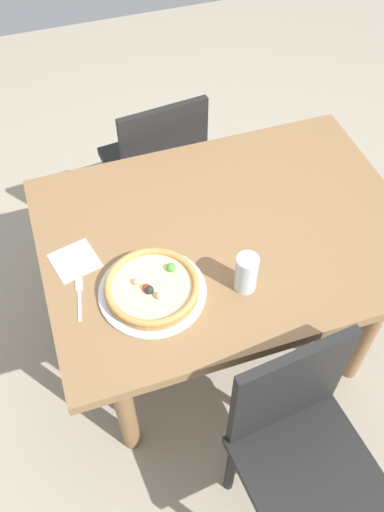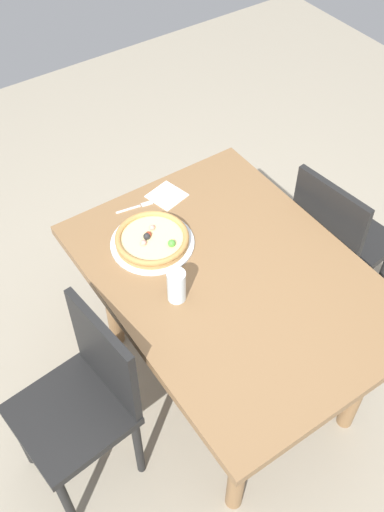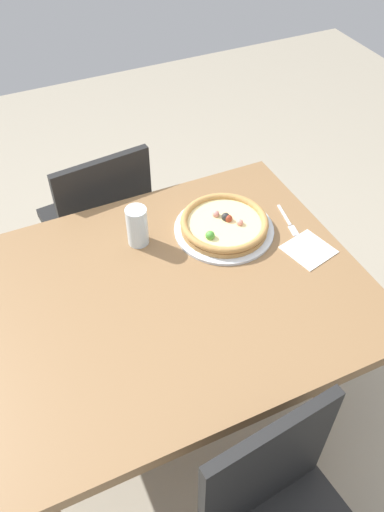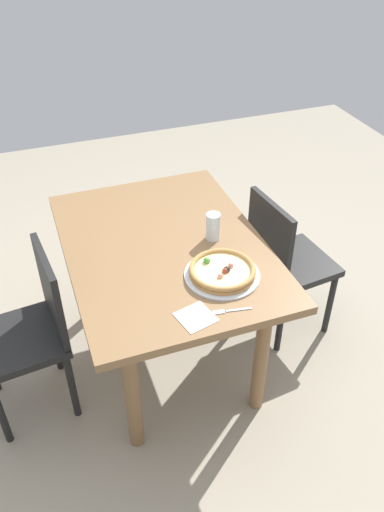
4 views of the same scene
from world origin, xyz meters
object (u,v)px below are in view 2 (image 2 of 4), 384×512
chair_far (337,240)px  napkin (167,196)px  pizza (152,239)px  dining_table (232,293)px  plate (152,243)px  chair_near (84,400)px  drinking_glass (176,286)px  fork (138,206)px

chair_far → napkin: bearing=-130.9°
pizza → napkin: bearing=136.0°
dining_table → plate: bearing=-151.8°
chair_near → drinking_glass: 0.56m
dining_table → drinking_glass: 0.30m
chair_near → napkin: (-0.52, 0.72, 0.28)m
chair_far → drinking_glass: 0.99m
drinking_glass → chair_far: bearing=92.6°
chair_far → plate: chair_far is taller
chair_far → fork: chair_far is taller
pizza → fork: pizza is taller
chair_near → plate: size_ratio=2.63×
fork → napkin: bearing=4.9°
drinking_glass → dining_table: bearing=81.9°
napkin → fork: bearing=-95.1°
dining_table → pizza: size_ratio=4.30×
chair_far → plate: size_ratio=2.63×
plate → drinking_glass: size_ratio=2.45×
dining_table → drinking_glass: (-0.03, -0.24, 0.18)m
chair_near → pizza: size_ratio=3.00×
chair_near → plate: chair_near is taller
fork → plate: bearing=-95.6°
dining_table → chair_near: size_ratio=1.43×
plate → chair_far: bearing=74.1°
dining_table → drinking_glass: bearing=-98.1°
chair_far → fork: size_ratio=5.41×
chair_near → chair_far: size_ratio=1.00×
drinking_glass → napkin: (-0.49, 0.27, -0.07)m
dining_table → chair_near: bearing=-90.3°
dining_table → chair_far: size_ratio=1.43×
chair_far → plate: 0.93m
pizza → napkin: size_ratio=2.13×
chair_near → chair_far: same height
pizza → fork: (-0.22, 0.06, -0.03)m
dining_table → plate: plate is taller
dining_table → plate: size_ratio=3.77×
dining_table → napkin: size_ratio=9.16×
pizza → plate: bearing=-156.7°
plate → fork: bearing=164.5°
plate → pizza: 0.03m
chair_near → dining_table: bearing=-96.4°
plate → drinking_glass: 0.30m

